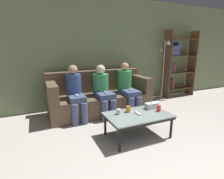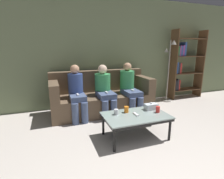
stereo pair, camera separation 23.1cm
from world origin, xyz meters
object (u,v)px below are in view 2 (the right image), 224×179
(bookshelf, at_px, (183,65))
(seated_person_mid_left, at_px, (104,89))
(standing_lamp, at_px, (169,65))
(seated_person_left_end, at_px, (77,91))
(couch, at_px, (101,97))
(cup_near_right, at_px, (158,109))
(cup_near_left, at_px, (126,109))
(cup_far_center, at_px, (116,112))
(coffee_table, at_px, (136,117))
(tissue_box, at_px, (151,107))
(game_remote, at_px, (136,114))
(seated_person_mid_right, at_px, (129,87))

(bookshelf, distance_m, seated_person_mid_left, 2.56)
(standing_lamp, distance_m, seated_person_left_end, 2.54)
(standing_lamp, bearing_deg, couch, -176.04)
(cup_near_right, height_order, seated_person_left_end, seated_person_left_end)
(cup_near_left, relative_size, bookshelf, 0.05)
(cup_near_right, bearing_deg, cup_far_center, 167.68)
(bookshelf, relative_size, standing_lamp, 1.17)
(cup_near_left, relative_size, standing_lamp, 0.06)
(coffee_table, distance_m, bookshelf, 2.90)
(coffee_table, distance_m, tissue_box, 0.39)
(cup_near_right, xyz_separation_m, cup_far_center, (-0.67, 0.15, -0.01))
(game_remote, relative_size, seated_person_mid_right, 0.14)
(bookshelf, xyz_separation_m, standing_lamp, (-0.58, -0.14, 0.04))
(coffee_table, distance_m, seated_person_mid_left, 1.17)
(couch, height_order, cup_near_left, couch)
(standing_lamp, bearing_deg, cup_near_right, -131.54)
(cup_near_right, bearing_deg, standing_lamp, 48.46)
(tissue_box, distance_m, game_remote, 0.38)
(cup_far_center, xyz_separation_m, standing_lamp, (2.02, 1.37, 0.56))
(seated_person_left_end, bearing_deg, bookshelf, 9.25)
(couch, xyz_separation_m, cup_near_right, (0.55, -1.39, 0.11))
(seated_person_mid_left, distance_m, seated_person_mid_right, 0.58)
(seated_person_left_end, bearing_deg, cup_near_left, -56.68)
(seated_person_mid_left, bearing_deg, standing_lamp, 10.71)
(cup_near_right, distance_m, seated_person_left_end, 1.63)
(cup_near_right, bearing_deg, couch, 111.74)
(seated_person_mid_left, bearing_deg, seated_person_left_end, 179.83)
(cup_near_right, xyz_separation_m, tissue_box, (-0.03, 0.16, 0.00))
(bookshelf, height_order, seated_person_left_end, bookshelf)
(seated_person_left_end, xyz_separation_m, seated_person_mid_right, (1.16, -0.01, 0.00))
(couch, distance_m, cup_far_center, 1.25)
(cup_far_center, distance_m, standing_lamp, 2.50)
(cup_near_left, height_order, standing_lamp, standing_lamp)
(tissue_box, relative_size, seated_person_mid_left, 0.21)
(cup_far_center, relative_size, standing_lamp, 0.05)
(game_remote, distance_m, standing_lamp, 2.36)
(cup_near_right, bearing_deg, cup_near_left, 160.37)
(tissue_box, height_order, bookshelf, bookshelf)
(coffee_table, height_order, seated_person_mid_left, seated_person_mid_left)
(cup_near_right, xyz_separation_m, bookshelf, (1.93, 1.66, 0.51))
(cup_near_right, distance_m, bookshelf, 2.59)
(couch, relative_size, cup_near_right, 21.95)
(game_remote, bearing_deg, couch, 96.94)
(cup_far_center, bearing_deg, bookshelf, 30.17)
(couch, relative_size, seated_person_mid_left, 2.06)
(cup_near_left, height_order, seated_person_left_end, seated_person_left_end)
(couch, distance_m, seated_person_mid_right, 0.67)
(standing_lamp, height_order, seated_person_mid_left, standing_lamp)
(cup_near_left, bearing_deg, seated_person_mid_right, 62.27)
(bookshelf, bearing_deg, coffee_table, -144.82)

